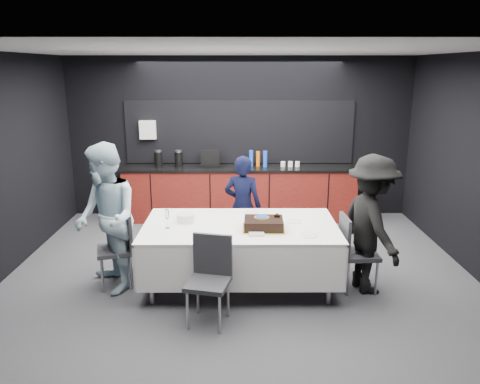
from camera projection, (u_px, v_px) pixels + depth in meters
name	position (u px, v px, depth m)	size (l,w,h in m)	color
ground	(240.00, 270.00, 6.20)	(6.00, 6.00, 0.00)	#47474C
room_shell	(240.00, 130.00, 5.72)	(6.04, 5.04, 2.82)	white
kitchenette	(239.00, 189.00, 8.20)	(4.10, 0.64, 2.05)	#5B130E
party_table	(240.00, 235.00, 5.65)	(2.32, 1.32, 0.78)	#99999E
cake_assembly	(264.00, 224.00, 5.45)	(0.50, 0.41, 0.16)	yellow
plate_stack	(186.00, 218.00, 5.70)	(0.22, 0.22, 0.10)	white
loose_plate_near	(205.00, 237.00, 5.20)	(0.19, 0.19, 0.01)	white
loose_plate_right_a	(294.00, 221.00, 5.71)	(0.20, 0.20, 0.01)	white
loose_plate_right_b	(309.00, 235.00, 5.26)	(0.22, 0.22, 0.01)	white
loose_plate_far	(252.00, 213.00, 6.04)	(0.22, 0.22, 0.01)	white
fork_pile	(256.00, 234.00, 5.25)	(0.17, 0.11, 0.03)	white
champagne_flute	(167.00, 215.00, 5.45)	(0.06, 0.06, 0.22)	white
chair_left	(121.00, 243.00, 5.69)	(0.52, 0.52, 0.92)	#2C2D31
chair_right	(353.00, 248.00, 5.55)	(0.44, 0.44, 0.92)	#2C2D31
chair_near	(210.00, 273.00, 4.87)	(0.50, 0.50, 0.92)	#2C2D31
person_center	(243.00, 207.00, 6.52)	(0.53, 0.35, 1.45)	black
person_left	(106.00, 219.00, 5.47)	(0.87, 0.68, 1.78)	#ADCADA
person_right	(371.00, 225.00, 5.47)	(1.07, 0.61, 1.65)	black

